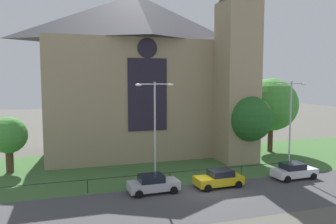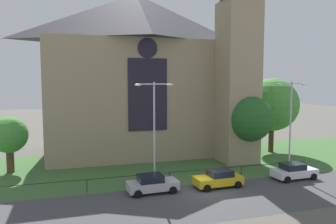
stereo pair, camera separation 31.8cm
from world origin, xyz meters
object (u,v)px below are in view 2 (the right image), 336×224
at_px(parked_car_white, 294,171).
at_px(parked_car_silver, 152,184).
at_px(church_building, 144,72).
at_px(tree_left_far, 9,136).
at_px(tree_right_far, 272,105).
at_px(streetlamp_far, 291,116).
at_px(parked_car_yellow, 218,179).
at_px(tree_right_near, 250,119).
at_px(streetlamp_near, 154,122).

bearing_deg(parked_car_white, parked_car_silver, 177.57).
bearing_deg(church_building, tree_left_far, -161.39).
distance_m(tree_left_far, parked_car_white, 28.14).
bearing_deg(tree_right_far, parked_car_silver, -149.88).
relative_size(streetlamp_far, parked_car_yellow, 2.15).
bearing_deg(tree_right_near, parked_car_silver, -154.03).
xyz_separation_m(tree_left_far, tree_right_far, (30.93, 0.71, 2.39)).
height_order(streetlamp_near, streetlamp_far, streetlamp_far).
bearing_deg(parked_car_yellow, parked_car_silver, -4.88).
bearing_deg(parked_car_yellow, tree_right_far, -141.30).
distance_m(streetlamp_near, parked_car_silver, 5.24).
bearing_deg(parked_car_white, tree_right_far, 64.15).
bearing_deg(parked_car_yellow, church_building, -80.79).
relative_size(church_building, parked_car_white, 6.11).
xyz_separation_m(streetlamp_near, parked_car_white, (13.18, -1.64, -5.00)).
bearing_deg(tree_right_far, church_building, 164.73).
height_order(tree_right_near, streetlamp_near, streetlamp_near).
xyz_separation_m(tree_right_far, tree_right_near, (-5.97, -4.65, -1.12)).
bearing_deg(parked_car_silver, tree_left_far, 138.58).
xyz_separation_m(tree_right_near, parked_car_yellow, (-6.80, -6.45, -4.29)).
bearing_deg(parked_car_white, streetlamp_near, 171.18).
bearing_deg(tree_right_near, tree_left_far, 171.03).
height_order(tree_left_far, tree_right_far, tree_right_far).
bearing_deg(tree_right_near, parked_car_white, -80.57).
bearing_deg(parked_car_white, church_building, 123.89).
bearing_deg(tree_right_far, streetlamp_far, -114.36).
bearing_deg(parked_car_white, tree_left_far, 156.68).
height_order(tree_left_far, parked_car_silver, tree_left_far).
bearing_deg(streetlamp_far, parked_car_silver, -174.18).
height_order(tree_right_far, streetlamp_far, tree_right_far).
height_order(tree_left_far, streetlamp_near, streetlamp_near).
height_order(tree_right_far, parked_car_white, tree_right_far).
distance_m(parked_car_yellow, parked_car_white, 7.86).
xyz_separation_m(tree_right_far, parked_car_yellow, (-12.78, -11.10, -5.41)).
distance_m(streetlamp_near, streetlamp_far, 13.86).
relative_size(tree_right_near, parked_car_silver, 1.78).
height_order(streetlamp_far, parked_car_silver, streetlamp_far).
relative_size(tree_right_far, parked_car_silver, 2.25).
distance_m(church_building, parked_car_white, 21.15).
relative_size(parked_car_silver, parked_car_white, 1.00).
relative_size(church_building, tree_right_near, 3.42).
distance_m(streetlamp_far, parked_car_yellow, 10.05).
distance_m(streetlamp_near, parked_car_white, 14.19).
relative_size(church_building, streetlamp_far, 2.83).
xyz_separation_m(tree_right_far, streetlamp_near, (-18.10, -9.36, -0.41)).
xyz_separation_m(tree_left_far, parked_car_white, (26.01, -10.29, -3.02)).
height_order(church_building, streetlamp_near, church_building).
bearing_deg(tree_right_near, tree_right_far, 37.87).
bearing_deg(parked_car_silver, streetlamp_far, 3.94).
height_order(tree_left_far, tree_right_near, tree_right_near).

